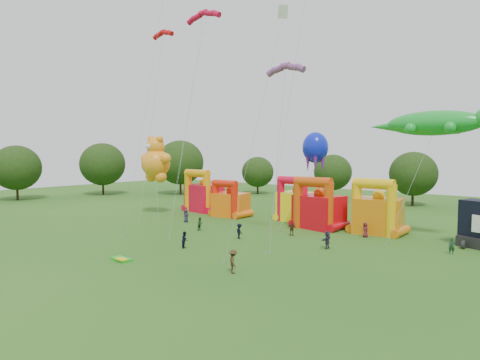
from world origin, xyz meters
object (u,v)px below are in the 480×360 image
Objects in this scene: gecko_kite at (419,165)px; spectator_4 at (292,228)px; spectator_0 at (186,216)px; teddy_bear_kite at (156,176)px; bouncy_castle_2 at (296,204)px; bouncy_castle_0 at (203,195)px; octopus_kite at (312,159)px.

spectator_4 is (-11.99, -6.25, -7.43)m from gecko_kite.
spectator_0 is at bearing -28.53° from spectator_4.
spectator_4 is at bearing -0.52° from teddy_bear_kite.
bouncy_castle_2 is 21.42m from teddy_bear_kite.
spectator_4 is (21.86, -7.77, -1.72)m from bouncy_castle_0.
teddy_bear_kite is at bearing -170.55° from gecko_kite.
gecko_kite is 8.34× the size of spectator_4.
spectator_0 is (-11.20, -10.41, -1.52)m from bouncy_castle_2.
spectator_0 is at bearing -165.22° from gecko_kite.
gecko_kite reaches higher than bouncy_castle_2.
bouncy_castle_2 is 0.50× the size of octopus_kite.
spectator_0 is (-28.32, -7.47, -7.40)m from gecko_kite.
teddy_bear_kite is (-2.38, -7.55, 3.41)m from bouncy_castle_0.
teddy_bear_kite is at bearing -154.87° from bouncy_castle_2.
octopus_kite is at bearing 42.34° from bouncy_castle_2.
bouncy_castle_0 is 10.70m from spectator_0.
octopus_kite reaches higher than bouncy_castle_2.
spectator_4 is at bearing -19.58° from bouncy_castle_0.
bouncy_castle_0 is at bearing -175.18° from bouncy_castle_2.
octopus_kite is 7.28× the size of spectator_4.
gecko_kite reaches higher than spectator_0.
octopus_kite is (18.32, 2.86, 6.13)m from bouncy_castle_0.
teddy_bear_kite reaches higher than bouncy_castle_0.
bouncy_castle_0 is 19.53m from octopus_kite.
bouncy_castle_0 is 0.56× the size of teddy_bear_kite.
teddy_bear_kite is at bearing -33.34° from spectator_4.
spectator_0 is 16.38m from spectator_4.
teddy_bear_kite is 6.89× the size of spectator_0.
bouncy_castle_0 is 8.62m from teddy_bear_kite.
teddy_bear_kite is 0.85× the size of gecko_kite.
bouncy_castle_0 is 16.79m from bouncy_castle_2.
teddy_bear_kite is 24.78m from spectator_4.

